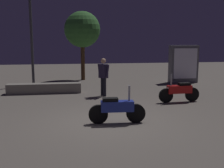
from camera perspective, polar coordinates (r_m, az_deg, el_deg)
name	(u,v)px	position (r m, az deg, el deg)	size (l,w,h in m)	color
ground_plane	(107,122)	(8.29, -0.98, -7.77)	(40.00, 40.00, 0.00)	#605951
motorcycle_blue_foreground	(117,109)	(8.03, 1.04, -5.09)	(1.66, 0.35, 1.11)	black
motorcycle_red_parked_left	(179,91)	(11.03, 13.76, -1.42)	(1.66, 0.36, 1.11)	black
person_rider_beside	(103,74)	(11.80, -1.79, 2.12)	(0.49, 0.57, 1.63)	black
streetlamp_near	(31,18)	(15.24, -16.47, 13.01)	(0.36, 0.36, 5.65)	#38383D
tree_left_bg	(82,30)	(16.67, -6.15, 11.06)	(2.12, 2.12, 4.07)	#4C331E
kiosk_billboard	(183,64)	(16.11, 14.54, 4.03)	(1.60, 0.55, 2.10)	#595960
planter_wall_low	(44,88)	(12.90, -13.78, -0.87)	(3.29, 0.50, 0.45)	gray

